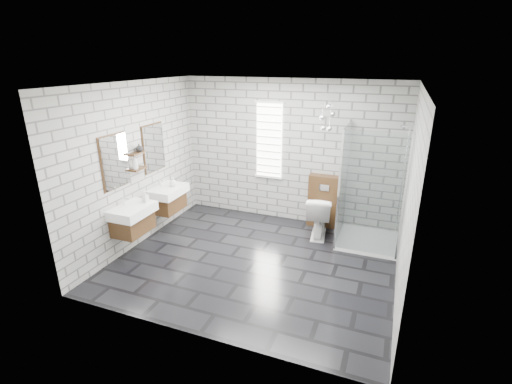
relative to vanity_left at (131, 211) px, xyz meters
The scene contains 20 objects.
floor 2.11m from the vanity_left, 14.59° to the left, with size 4.20×3.60×0.02m, color black.
ceiling 2.77m from the vanity_left, 14.59° to the left, with size 4.20×3.60×0.02m, color white.
wall_back 3.05m from the vanity_left, 50.41° to the left, with size 4.20×0.02×2.70m, color #A3A29D.
wall_front 2.39m from the vanity_left, 34.56° to the right, with size 4.20×0.02×2.70m, color #A3A29D.
wall_left 0.80m from the vanity_left, 112.22° to the left, with size 0.02×3.60×2.70m, color #A3A29D.
wall_right 4.09m from the vanity_left, ahead, with size 0.02×3.60×2.70m, color #A3A29D.
vanity_left is the anchor object (origin of this frame).
vanity_right 0.98m from the vanity_left, 90.00° to the left, with size 0.47×0.70×1.57m.
shelf_lower 0.73m from the vanity_left, 105.38° to the left, with size 0.14×0.30×0.03m, color #492E16.
shelf_upper 0.94m from the vanity_left, 105.38° to the left, with size 0.14×0.30×0.03m, color #492E16.
window 2.84m from the vanity_left, 56.52° to the left, with size 0.56×0.05×1.48m.
cistern_panel 3.45m from the vanity_left, 39.71° to the left, with size 0.60×0.20×1.00m, color #492E16.
flush_plate 3.37m from the vanity_left, 38.33° to the left, with size 0.18×0.01×0.12m, color silver.
shower_enclosure 3.81m from the vanity_left, 26.23° to the left, with size 1.00×1.00×2.03m.
pendant_cluster 3.51m from the vanity_left, 35.04° to the left, with size 0.24×0.23×0.82m.
toilet 3.20m from the vanity_left, 33.65° to the left, with size 0.43×0.75×0.76m, color white.
soap_bottle_a 0.32m from the vanity_left, 60.24° to the left, with size 0.08×0.08×0.18m, color #B2B2B2.
soap_bottle_b 1.07m from the vanity_left, 83.84° to the left, with size 0.13×0.13×0.17m, color #B2B2B2.
soap_bottle_c 0.79m from the vanity_left, 106.99° to the left, with size 0.09×0.09×0.23m, color #B2B2B2.
vase 1.05m from the vanity_left, 102.39° to the left, with size 0.13×0.13×0.13m, color #B2B2B2.
Camera 1 is at (1.87, -4.80, 3.03)m, focal length 26.00 mm.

